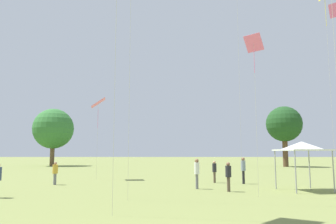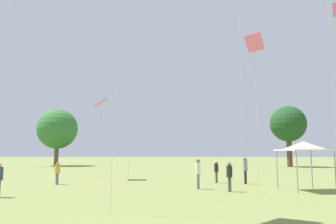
% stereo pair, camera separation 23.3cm
% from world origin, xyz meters
% --- Properties ---
extents(person_standing_0, '(0.50, 0.50, 1.55)m').
position_xyz_m(person_standing_0, '(-7.71, 15.76, 0.92)').
color(person_standing_0, slate).
rests_on(person_standing_0, ground).
extents(person_standing_2, '(0.41, 0.41, 1.80)m').
position_xyz_m(person_standing_2, '(1.78, 13.20, 1.10)').
color(person_standing_2, slate).
rests_on(person_standing_2, ground).
extents(person_standing_3, '(0.34, 0.34, 1.84)m').
position_xyz_m(person_standing_3, '(5.34, 16.40, 1.12)').
color(person_standing_3, black).
rests_on(person_standing_3, ground).
extents(person_standing_6, '(0.43, 0.43, 1.58)m').
position_xyz_m(person_standing_6, '(3.41, 17.21, 0.95)').
color(person_standing_6, brown).
rests_on(person_standing_6, ground).
extents(person_standing_7, '(0.44, 0.44, 1.64)m').
position_xyz_m(person_standing_7, '(3.44, 11.82, 0.98)').
color(person_standing_7, brown).
rests_on(person_standing_7, ground).
extents(canopy_tent, '(2.88, 2.88, 2.82)m').
position_xyz_m(canopy_tent, '(7.85, 12.24, 2.53)').
color(canopy_tent, white).
rests_on(canopy_tent, ground).
extents(kite_1, '(1.03, 1.00, 8.26)m').
position_xyz_m(kite_1, '(4.50, 9.53, 7.64)').
color(kite_1, pink).
rests_on(kite_1, ground).
extents(kite_6, '(1.35, 1.53, 6.73)m').
position_xyz_m(kite_6, '(-5.84, 20.20, 6.24)').
color(kite_6, pink).
rests_on(kite_6, ground).
extents(distant_tree_0, '(6.57, 6.57, 9.35)m').
position_xyz_m(distant_tree_0, '(-18.86, 46.72, 6.04)').
color(distant_tree_0, brown).
rests_on(distant_tree_0, ground).
extents(distant_tree_1, '(5.48, 5.48, 9.32)m').
position_xyz_m(distant_tree_1, '(18.06, 43.64, 6.50)').
color(distant_tree_1, brown).
rests_on(distant_tree_1, ground).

